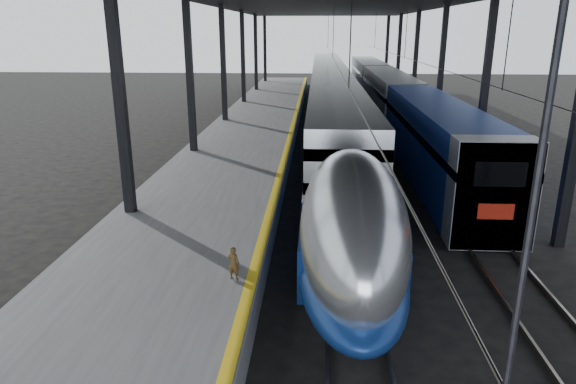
{
  "coord_description": "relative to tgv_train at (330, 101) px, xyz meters",
  "views": [
    {
      "loc": [
        0.96,
        -12.37,
        7.35
      ],
      "look_at": [
        0.01,
        4.47,
        2.0
      ],
      "focal_mm": 32.0,
      "sensor_mm": 36.0,
      "label": 1
    }
  ],
  "objects": [
    {
      "name": "yellow_strip",
      "position": [
        -2.7,
        -8.35,
        -1.01
      ],
      "size": [
        0.3,
        80.0,
        0.01
      ],
      "primitive_type": "cube",
      "color": "gold",
      "rests_on": "platform"
    },
    {
      "name": "ground",
      "position": [
        -2.0,
        -28.35,
        -2.01
      ],
      "size": [
        160.0,
        160.0,
        0.0
      ],
      "primitive_type": "plane",
      "color": "black",
      "rests_on": "ground"
    },
    {
      "name": "second_train",
      "position": [
        5.0,
        3.12,
        -0.04
      ],
      "size": [
        2.83,
        56.05,
        3.9
      ],
      "color": "navy",
      "rests_on": "ground"
    },
    {
      "name": "rails",
      "position": [
        2.5,
        -8.35,
        -1.93
      ],
      "size": [
        6.52,
        80.0,
        0.16
      ],
      "color": "slate",
      "rests_on": "ground"
    },
    {
      "name": "tgv_train",
      "position": [
        0.0,
        0.0,
        0.0
      ],
      "size": [
        3.0,
        65.2,
        4.31
      ],
      "color": "silver",
      "rests_on": "ground"
    },
    {
      "name": "platform",
      "position": [
        -5.5,
        -8.35,
        -1.51
      ],
      "size": [
        6.0,
        80.0,
        1.0
      ],
      "primitive_type": "cube",
      "color": "#4C4C4F",
      "rests_on": "ground"
    },
    {
      "name": "child",
      "position": [
        -3.17,
        -28.49,
        -0.55
      ],
      "size": [
        0.38,
        0.3,
        0.92
      ],
      "primitive_type": "imported",
      "rotation": [
        0.0,
        0.0,
        2.87
      ],
      "color": "#473117",
      "rests_on": "platform"
    }
  ]
}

